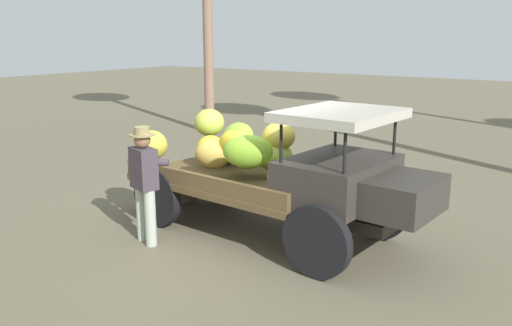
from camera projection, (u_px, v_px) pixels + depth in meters
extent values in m
plane|color=#685F49|center=(235.00, 227.00, 7.93)|extent=(60.00, 60.00, 0.00)
cube|color=#342F2A|center=(261.00, 198.00, 7.67)|extent=(4.02, 0.73, 0.16)
cylinder|color=black|center=(378.00, 208.00, 7.41)|extent=(0.90, 0.20, 0.89)
cylinder|color=black|center=(317.00, 242.00, 6.20)|extent=(0.90, 0.20, 0.89)
cylinder|color=black|center=(228.00, 175.00, 9.11)|extent=(0.90, 0.20, 0.89)
cylinder|color=black|center=(157.00, 197.00, 7.90)|extent=(0.90, 0.20, 0.89)
cube|color=brown|center=(238.00, 181.00, 7.91)|extent=(3.12, 1.93, 0.10)
cube|color=brown|center=(270.00, 161.00, 8.47)|extent=(3.00, 0.30, 0.22)
cube|color=brown|center=(199.00, 182.00, 7.26)|extent=(3.00, 0.30, 0.22)
cube|color=#342F2A|center=(338.00, 179.00, 6.79)|extent=(1.21, 1.60, 0.55)
cube|color=#342F2A|center=(405.00, 196.00, 6.26)|extent=(0.77, 1.11, 0.44)
cylinder|color=black|center=(395.00, 133.00, 6.88)|extent=(0.04, 0.04, 0.55)
cylinder|color=black|center=(345.00, 150.00, 5.91)|extent=(0.04, 0.04, 0.55)
cylinder|color=black|center=(336.00, 126.00, 7.42)|extent=(0.04, 0.04, 0.55)
cylinder|color=black|center=(281.00, 140.00, 6.44)|extent=(0.04, 0.04, 0.55)
cube|color=#B7B1A1|center=(341.00, 115.00, 6.60)|extent=(1.33, 1.60, 0.12)
ellipsoid|color=#82C040|center=(229.00, 149.00, 8.65)|extent=(0.55, 0.50, 0.52)
ellipsoid|color=gold|center=(214.00, 154.00, 7.78)|extent=(0.71, 0.69, 0.48)
ellipsoid|color=yellow|center=(210.00, 149.00, 8.42)|extent=(0.71, 0.72, 0.53)
ellipsoid|color=#B5C346|center=(209.00, 122.00, 8.80)|extent=(0.57, 0.64, 0.57)
ellipsoid|color=#83AC33|center=(238.00, 137.00, 8.20)|extent=(0.62, 0.58, 0.58)
ellipsoid|color=gold|center=(279.00, 136.00, 7.79)|extent=(0.53, 0.56, 0.51)
ellipsoid|color=#B3CB3D|center=(284.00, 179.00, 6.80)|extent=(0.71, 0.70, 0.50)
ellipsoid|color=#83AC40|center=(245.00, 155.00, 7.80)|extent=(0.78, 0.79, 0.40)
ellipsoid|color=#AAC74B|center=(274.00, 156.00, 7.86)|extent=(0.76, 0.76, 0.56)
ellipsoid|color=#83BA2C|center=(248.00, 151.00, 6.99)|extent=(0.86, 0.83, 0.59)
ellipsoid|color=gold|center=(236.00, 146.00, 7.62)|extent=(0.58, 0.51, 0.55)
ellipsoid|color=gold|center=(151.00, 145.00, 8.01)|extent=(0.75, 0.76, 0.60)
cylinder|color=#AEB8A8|center=(142.00, 213.00, 7.36)|extent=(0.15, 0.15, 0.78)
cylinder|color=#AEB8A8|center=(150.00, 218.00, 7.16)|extent=(0.15, 0.15, 0.78)
cube|color=#433842|center=(144.00, 168.00, 7.10)|extent=(0.45, 0.35, 0.55)
cylinder|color=#433842|center=(147.00, 160.00, 7.22)|extent=(0.24, 0.41, 0.10)
cylinder|color=#433842|center=(154.00, 163.00, 7.07)|extent=(0.39, 0.31, 0.10)
sphere|color=#94684B|center=(142.00, 140.00, 7.01)|extent=(0.22, 0.22, 0.22)
cylinder|color=#918155|center=(142.00, 135.00, 7.00)|extent=(0.34, 0.34, 0.02)
cylinder|color=#918155|center=(142.00, 130.00, 6.98)|extent=(0.20, 0.20, 0.10)
cube|color=olive|center=(178.00, 187.00, 9.18)|extent=(0.55, 0.53, 0.48)
cylinder|color=#8D6B56|center=(207.00, 6.00, 14.79)|extent=(0.28, 0.28, 7.14)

